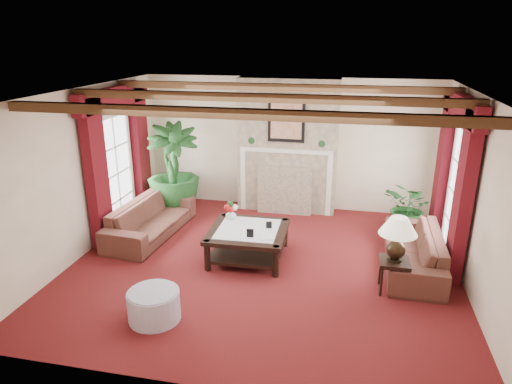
% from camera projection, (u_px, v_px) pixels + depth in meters
% --- Properties ---
extents(floor, '(6.00, 6.00, 0.00)m').
position_uv_depth(floor, '(263.00, 265.00, 7.28)').
color(floor, '#490F0D').
rests_on(floor, ground).
extents(ceiling, '(6.00, 6.00, 0.00)m').
position_uv_depth(ceiling, '(264.00, 94.00, 6.39)').
color(ceiling, white).
rests_on(ceiling, floor).
extents(back_wall, '(6.00, 0.02, 2.70)m').
position_uv_depth(back_wall, '(289.00, 144.00, 9.38)').
color(back_wall, beige).
rests_on(back_wall, ground).
extents(left_wall, '(0.02, 5.50, 2.70)m').
position_uv_depth(left_wall, '(83.00, 173.00, 7.42)').
color(left_wall, beige).
rests_on(left_wall, ground).
extents(right_wall, '(0.02, 5.50, 2.70)m').
position_uv_depth(right_wall, '(478.00, 199.00, 6.25)').
color(right_wall, beige).
rests_on(right_wall, ground).
extents(ceiling_beams, '(6.00, 3.00, 0.12)m').
position_uv_depth(ceiling_beams, '(264.00, 98.00, 6.41)').
color(ceiling_beams, '#3D2513').
rests_on(ceiling_beams, ceiling).
extents(fireplace, '(2.00, 0.52, 2.70)m').
position_uv_depth(fireplace, '(289.00, 78.00, 8.75)').
color(fireplace, tan).
rests_on(fireplace, ground).
extents(french_door_left, '(0.10, 1.10, 2.16)m').
position_uv_depth(french_door_left, '(110.00, 115.00, 8.09)').
color(french_door_left, white).
rests_on(french_door_left, ground).
extents(french_door_right, '(0.10, 1.10, 2.16)m').
position_uv_depth(french_door_right, '(468.00, 129.00, 6.93)').
color(french_door_right, white).
rests_on(french_door_right, ground).
extents(curtains_left, '(0.20, 2.40, 2.55)m').
position_uv_depth(curtains_left, '(113.00, 91.00, 7.93)').
color(curtains_left, '#47090E').
rests_on(curtains_left, ground).
extents(curtains_right, '(0.20, 2.40, 2.55)m').
position_uv_depth(curtains_right, '(464.00, 101.00, 6.81)').
color(curtains_right, '#47090E').
rests_on(curtains_right, ground).
extents(sofa_left, '(2.24, 0.97, 0.84)m').
position_uv_depth(sofa_left, '(150.00, 213.00, 8.26)').
color(sofa_left, black).
rests_on(sofa_left, ground).
extents(sofa_right, '(2.11, 0.72, 0.81)m').
position_uv_depth(sofa_right, '(414.00, 244.00, 7.09)').
color(sofa_right, black).
rests_on(sofa_right, ground).
extents(potted_palm, '(2.54, 2.69, 1.03)m').
position_uv_depth(potted_palm, '(174.00, 189.00, 9.27)').
color(potted_palm, black).
rests_on(potted_palm, ground).
extents(small_plant, '(1.88, 1.88, 0.77)m').
position_uv_depth(small_plant, '(409.00, 214.00, 8.33)').
color(small_plant, black).
rests_on(small_plant, ground).
extents(coffee_table, '(1.25, 1.25, 0.50)m').
position_uv_depth(coffee_table, '(248.00, 243.00, 7.45)').
color(coffee_table, black).
rests_on(coffee_table, ground).
extents(side_table, '(0.49, 0.49, 0.49)m').
position_uv_depth(side_table, '(393.00, 276.00, 6.46)').
color(side_table, black).
rests_on(side_table, ground).
extents(ottoman, '(0.67, 0.67, 0.39)m').
position_uv_depth(ottoman, '(154.00, 306.00, 5.84)').
color(ottoman, gray).
rests_on(ottoman, ground).
extents(table_lamp, '(0.52, 0.52, 0.67)m').
position_uv_depth(table_lamp, '(397.00, 239.00, 6.28)').
color(table_lamp, black).
rests_on(table_lamp, side_table).
extents(flower_vase, '(0.21, 0.21, 0.18)m').
position_uv_depth(flower_vase, '(231.00, 214.00, 7.74)').
color(flower_vase, silver).
rests_on(flower_vase, coffee_table).
extents(book, '(0.23, 0.15, 0.30)m').
position_uv_depth(book, '(260.00, 229.00, 7.03)').
color(book, black).
rests_on(book, coffee_table).
extents(photo_frame_a, '(0.11, 0.03, 0.15)m').
position_uv_depth(photo_frame_a, '(250.00, 233.00, 7.04)').
color(photo_frame_a, black).
rests_on(photo_frame_a, coffee_table).
extents(photo_frame_b, '(0.10, 0.04, 0.12)m').
position_uv_depth(photo_frame_b, '(269.00, 225.00, 7.37)').
color(photo_frame_b, black).
rests_on(photo_frame_b, coffee_table).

